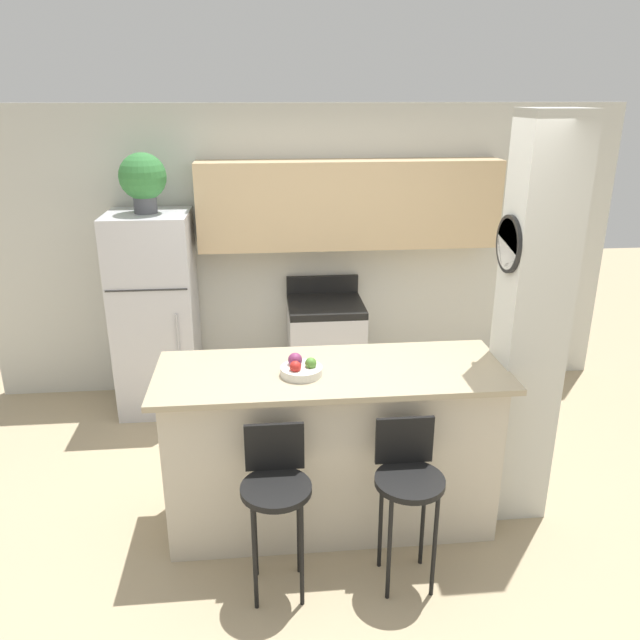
{
  "coord_description": "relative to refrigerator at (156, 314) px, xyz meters",
  "views": [
    {
      "loc": [
        -0.4,
        -3.37,
        2.63
      ],
      "look_at": [
        0.0,
        0.72,
        1.12
      ],
      "focal_mm": 35.0,
      "sensor_mm": 36.0,
      "label": 1
    }
  ],
  "objects": [
    {
      "name": "potted_plant_on_fridge",
      "position": [
        -0.0,
        0.0,
        1.13
      ],
      "size": [
        0.37,
        0.37,
        0.47
      ],
      "color": "#4C4C51",
      "rests_on": "refrigerator"
    },
    {
      "name": "bar_stool_left",
      "position": [
        0.94,
        -2.26,
        -0.22
      ],
      "size": [
        0.38,
        0.38,
        0.96
      ],
      "color": "black",
      "rests_on": "ground_plane"
    },
    {
      "name": "bar_stool_right",
      "position": [
        1.66,
        -2.26,
        -0.22
      ],
      "size": [
        0.38,
        0.38,
        0.96
      ],
      "color": "black",
      "rests_on": "ground_plane"
    },
    {
      "name": "stove_range",
      "position": [
        1.45,
        0.01,
        -0.4
      ],
      "size": [
        0.65,
        0.63,
        1.07
      ],
      "color": "silver",
      "rests_on": "ground_plane"
    },
    {
      "name": "pillar_right",
      "position": [
        2.52,
        -1.68,
        0.42
      ],
      "size": [
        0.38,
        0.34,
        2.55
      ],
      "color": "silver",
      "rests_on": "ground_plane"
    },
    {
      "name": "fruit_bowl",
      "position": [
        1.12,
        -1.77,
        0.25
      ],
      "size": [
        0.25,
        0.25,
        0.12
      ],
      "color": "silver",
      "rests_on": "counter_bar"
    },
    {
      "name": "refrigerator",
      "position": [
        0.0,
        0.0,
        0.0
      ],
      "size": [
        0.67,
        0.64,
        1.72
      ],
      "color": "silver",
      "rests_on": "ground_plane"
    },
    {
      "name": "ground_plane",
      "position": [
        1.3,
        -1.72,
        -0.86
      ],
      "size": [
        14.0,
        14.0,
        0.0
      ],
      "primitive_type": "plane",
      "color": "tan"
    },
    {
      "name": "counter_bar",
      "position": [
        1.3,
        -1.72,
        -0.32
      ],
      "size": [
        2.1,
        0.76,
        1.07
      ],
      "color": "beige",
      "rests_on": "ground_plane"
    },
    {
      "name": "wall_back",
      "position": [
        1.45,
        0.29,
        0.61
      ],
      "size": [
        5.6,
        0.38,
        2.55
      ],
      "color": "silver",
      "rests_on": "ground_plane"
    }
  ]
}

